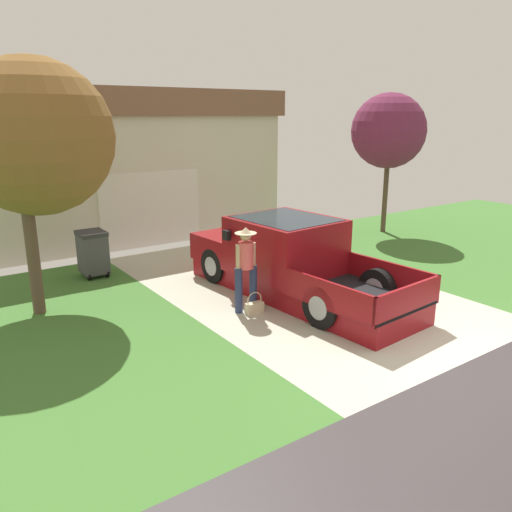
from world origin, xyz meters
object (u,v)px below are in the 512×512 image
(handbag, at_px, (254,307))
(neighbor_tree, at_px, (30,135))
(wheeled_trash_bin, at_px, (93,252))
(house_with_garage, at_px, (113,159))
(front_yard_tree, at_px, (389,129))
(pickup_truck, at_px, (286,259))
(person_with_hat, at_px, (246,264))

(handbag, bearing_deg, neighbor_tree, 141.33)
(handbag, relative_size, wheeled_trash_bin, 0.40)
(house_with_garage, xyz_separation_m, wheeled_trash_bin, (-2.56, -5.39, -1.67))
(handbag, height_order, front_yard_tree, front_yard_tree)
(pickup_truck, distance_m, wheeled_trash_bin, 4.66)
(person_with_hat, bearing_deg, neighbor_tree, 145.99)
(pickup_truck, xyz_separation_m, neighbor_tree, (-4.48, 1.91, 2.65))
(person_with_hat, xyz_separation_m, neighbor_tree, (-3.14, 2.36, 2.42))
(wheeled_trash_bin, bearing_deg, house_with_garage, 64.56)
(person_with_hat, relative_size, house_with_garage, 0.18)
(neighbor_tree, relative_size, wheeled_trash_bin, 4.37)
(person_with_hat, xyz_separation_m, house_with_garage, (0.84, 9.34, 1.31))
(person_with_hat, height_order, neighbor_tree, neighbor_tree)
(house_with_garage, bearing_deg, handbag, -94.65)
(handbag, xyz_separation_m, house_with_garage, (0.78, 9.54, 2.13))
(neighbor_tree, height_order, wheeled_trash_bin, neighbor_tree)
(pickup_truck, relative_size, front_yard_tree, 1.27)
(pickup_truck, height_order, handbag, pickup_truck)
(house_with_garage, bearing_deg, pickup_truck, -86.77)
(front_yard_tree, bearing_deg, neighbor_tree, -175.95)
(neighbor_tree, bearing_deg, front_yard_tree, 4.05)
(pickup_truck, bearing_deg, house_with_garage, 88.72)
(front_yard_tree, height_order, neighbor_tree, neighbor_tree)
(pickup_truck, height_order, front_yard_tree, front_yard_tree)
(pickup_truck, bearing_deg, neighbor_tree, 152.39)
(handbag, bearing_deg, wheeled_trash_bin, 113.28)
(front_yard_tree, relative_size, neighbor_tree, 0.92)
(pickup_truck, distance_m, front_yard_tree, 7.17)
(neighbor_tree, bearing_deg, pickup_truck, -23.10)
(front_yard_tree, distance_m, wheeled_trash_bin, 9.63)
(neighbor_tree, distance_m, wheeled_trash_bin, 3.51)
(neighbor_tree, bearing_deg, person_with_hat, -36.98)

